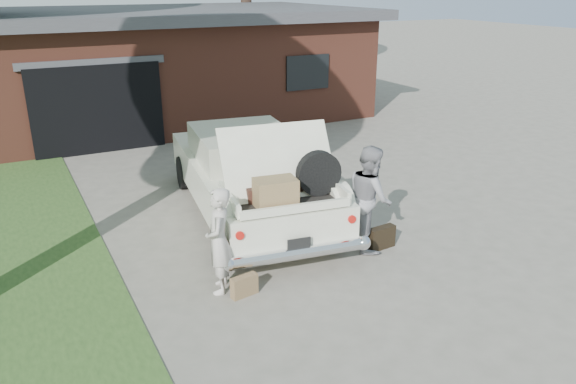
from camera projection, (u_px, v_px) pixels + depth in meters
name	position (u px, v px, depth m)	size (l,w,h in m)	color
ground	(307.00, 273.00, 8.40)	(90.00, 90.00, 0.00)	gray
house	(157.00, 63.00, 17.75)	(12.80, 7.80, 3.30)	brown
sedan	(249.00, 174.00, 10.27)	(2.80, 5.58, 2.05)	white
woman_left	(219.00, 241.00, 7.69)	(0.56, 0.36, 1.52)	beige
woman_right	(370.00, 198.00, 8.96)	(0.83, 0.65, 1.71)	gray
suitcase_left	(244.00, 286.00, 7.75)	(0.39, 0.12, 0.30)	olive
suitcase_right	(381.00, 238.00, 9.13)	(0.48, 0.15, 0.37)	black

